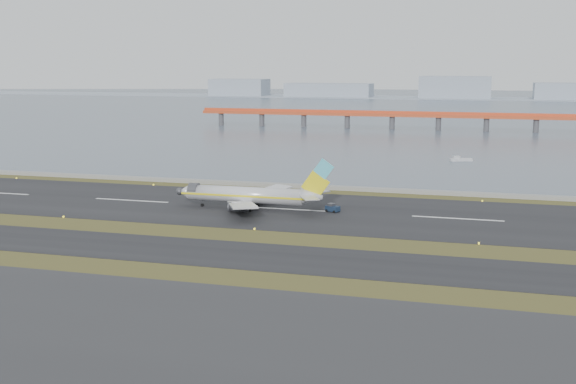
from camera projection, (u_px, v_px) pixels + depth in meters
The scene contains 11 objects.
ground at pixel (243, 238), 142.13m from camera, with size 1000.00×1000.00×0.00m, color #374117.
apron_strip at pixel (97, 339), 89.99m from camera, with size 1000.00×50.00×0.10m, color #2B2B2E.
taxiway_strip at pixel (221, 253), 130.75m from camera, with size 1000.00×18.00×0.10m, color black.
runway_strip at pixel (284, 209), 170.56m from camera, with size 1000.00×45.00×0.10m, color black.
seawall at pixel (314, 187), 198.91m from camera, with size 1000.00×2.50×1.00m, color gray.
bay_water at pixel (432, 107), 578.14m from camera, with size 1400.00×800.00×1.30m, color #404B5B.
red_pier at pixel (439, 116), 372.49m from camera, with size 260.00×5.00×10.20m.
far_shoreline at pixel (459, 92), 725.11m from camera, with size 1400.00×80.00×60.50m.
airliner at pixel (251, 195), 169.63m from camera, with size 38.52×32.89×12.80m.
pushback_tug at pixel (332, 208), 167.10m from camera, with size 3.64×2.94×2.04m.
workboat_near at pixel (460, 159), 255.36m from camera, with size 8.12×5.10×1.89m.
Camera 1 is at (46.09, -130.75, 33.85)m, focal length 45.00 mm.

